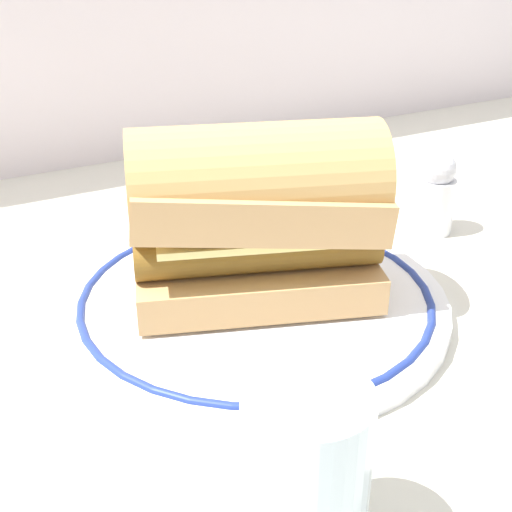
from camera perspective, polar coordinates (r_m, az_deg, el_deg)
The scene contains 5 objects.
ground_plane at distance 0.52m, azimuth 2.08°, elevation -5.03°, with size 1.50×1.50×0.00m, color beige.
plate at distance 0.52m, azimuth 0.00°, elevation -3.63°, with size 0.28×0.28×0.01m.
sausage_sandwich at distance 0.49m, azimuth 0.00°, elevation 3.60°, with size 0.19×0.14×0.13m.
drinking_glass at distance 0.34m, azimuth 3.97°, elevation -17.70°, with size 0.06×0.06×0.09m.
salt_shaker at distance 0.65m, azimuth 14.20°, elevation 4.90°, with size 0.04×0.04×0.08m.
Camera 1 is at (-0.22, -0.38, 0.28)m, focal length 49.79 mm.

